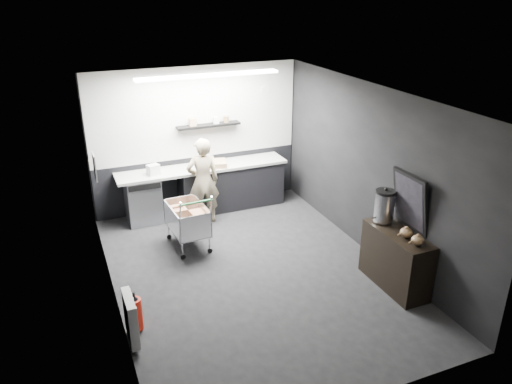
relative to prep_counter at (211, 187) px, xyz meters
name	(u,v)px	position (x,y,z in m)	size (l,w,h in m)	color
floor	(252,273)	(-0.14, -2.42, -0.46)	(5.50, 5.50, 0.00)	black
ceiling	(251,96)	(-0.14, -2.42, 2.24)	(5.50, 5.50, 0.00)	white
wall_back	(197,139)	(-0.14, 0.33, 0.89)	(5.50, 5.50, 0.00)	black
wall_front	(361,295)	(-0.14, -5.17, 0.89)	(5.50, 5.50, 0.00)	black
wall_left	(106,214)	(-2.14, -2.42, 0.89)	(5.50, 5.50, 0.00)	black
wall_right	(371,172)	(1.86, -2.42, 0.89)	(5.50, 5.50, 0.00)	black
kitchen_wall_panel	(196,113)	(-0.14, 0.31, 1.39)	(3.95, 0.02, 1.70)	beige
dado_panel	(199,181)	(-0.14, 0.31, 0.04)	(3.95, 0.02, 1.00)	black
floating_shelf	(208,125)	(0.06, 0.20, 1.16)	(1.20, 0.22, 0.04)	black
wall_clock	(266,91)	(1.26, 0.30, 1.69)	(0.20, 0.20, 0.03)	silver
poster	(95,167)	(-2.12, -1.12, 1.09)	(0.02, 0.30, 0.40)	white
poster_red_band	(94,162)	(-2.11, -1.12, 1.16)	(0.01, 0.22, 0.10)	red
radiator	(131,318)	(-2.08, -3.32, -0.11)	(0.10, 0.50, 0.60)	silver
ceiling_strip	(209,75)	(-0.14, -0.57, 2.21)	(2.40, 0.20, 0.04)	white
prep_counter	(211,187)	(0.00, 0.00, 0.00)	(3.20, 0.61, 0.90)	black
person	(203,181)	(-0.27, -0.45, 0.34)	(0.58, 0.38, 1.59)	beige
shopping_cart	(187,220)	(-0.80, -1.24, 0.02)	(0.59, 0.93, 0.99)	silver
sideboard	(396,251)	(1.64, -3.49, 0.09)	(0.49, 1.14, 1.71)	black
fire_extinguisher	(136,313)	(-1.99, -3.11, -0.20)	(0.16, 0.16, 0.54)	red
cardboard_box	(213,164)	(0.05, -0.05, 0.49)	(0.48, 0.36, 0.10)	#9F7B55
pink_tub	(205,161)	(-0.09, 0.00, 0.54)	(0.20, 0.20, 0.20)	beige
white_container	(153,170)	(-1.07, -0.05, 0.53)	(0.20, 0.16, 0.18)	silver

